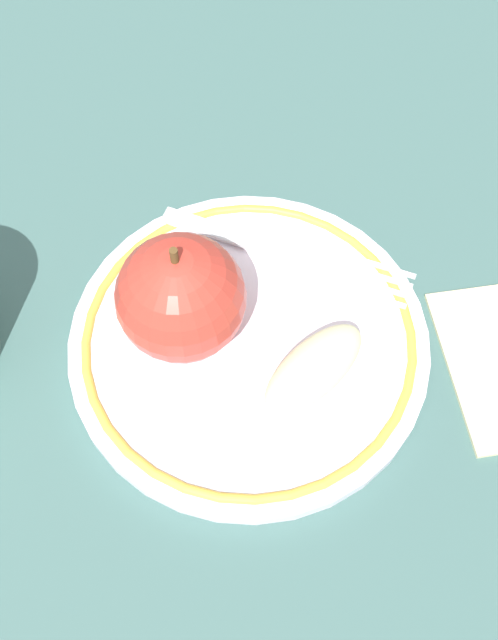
{
  "coord_description": "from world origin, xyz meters",
  "views": [
    {
      "loc": [
        -0.21,
        -0.05,
        0.4
      ],
      "look_at": [
        -0.01,
        -0.01,
        0.03
      ],
      "focal_mm": 40.0,
      "sensor_mm": 36.0,
      "label": 1
    }
  ],
  "objects_px": {
    "apple_red_whole": "(181,298)",
    "fork": "(277,250)",
    "plate": "(249,341)",
    "apple_slice_front": "(314,368)"
  },
  "relations": [
    {
      "from": "apple_red_whole",
      "to": "apple_slice_front",
      "type": "xyz_separation_m",
      "value": [
        -0.02,
        -0.08,
        -0.03
      ]
    },
    {
      "from": "plate",
      "to": "apple_red_whole",
      "type": "height_order",
      "value": "apple_red_whole"
    },
    {
      "from": "plate",
      "to": "apple_slice_front",
      "type": "bearing_deg",
      "value": -116.86
    },
    {
      "from": "apple_red_whole",
      "to": "fork",
      "type": "xyz_separation_m",
      "value": [
        0.07,
        -0.05,
        -0.04
      ]
    },
    {
      "from": "apple_red_whole",
      "to": "fork",
      "type": "height_order",
      "value": "apple_red_whole"
    },
    {
      "from": "apple_slice_front",
      "to": "apple_red_whole",
      "type": "bearing_deg",
      "value": 112.94
    },
    {
      "from": "plate",
      "to": "fork",
      "type": "relative_size",
      "value": 1.3
    },
    {
      "from": "apple_red_whole",
      "to": "fork",
      "type": "distance_m",
      "value": 0.09
    },
    {
      "from": "plate",
      "to": "apple_slice_front",
      "type": "xyz_separation_m",
      "value": [
        -0.02,
        -0.04,
        0.02
      ]
    },
    {
      "from": "plate",
      "to": "apple_red_whole",
      "type": "bearing_deg",
      "value": 92.81
    }
  ]
}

